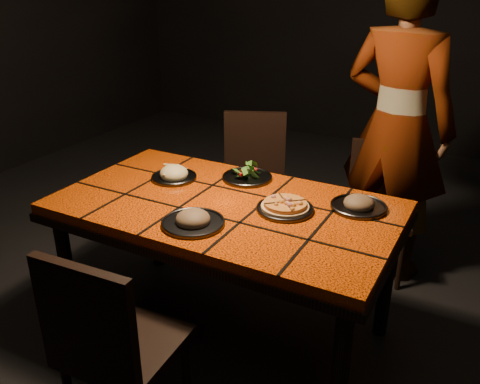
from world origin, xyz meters
The scene contains 11 objects.
room_shell centered at (0.00, 0.00, 1.50)m, with size 6.04×7.04×3.08m.
dining_table centered at (0.00, 0.00, 0.67)m, with size 1.62×0.92×0.75m.
chair_near centered at (-0.03, -0.81, 0.51)m, with size 0.42×0.42×0.89m.
chair_far_left centered at (-0.31, 0.92, 0.52)m, with size 0.54×0.54×0.91m.
chair_far_right centered at (0.50, 0.99, 0.47)m, with size 0.46×0.46×0.82m.
diner centered at (0.55, 1.05, 0.92)m, with size 0.67×0.44×1.85m, color brown.
plate_pizza centered at (0.28, 0.06, 0.77)m, with size 0.31×0.31×0.04m.
plate_pasta centered at (-0.38, 0.13, 0.77)m, with size 0.24×0.24×0.08m.
plate_salad centered at (-0.04, 0.31, 0.78)m, with size 0.26×0.26×0.07m.
plate_mushroom_a centered at (-0.01, -0.26, 0.77)m, with size 0.28×0.28×0.09m.
plate_mushroom_b centered at (0.57, 0.24, 0.77)m, with size 0.26×0.26×0.09m.
Camera 1 is at (1.10, -1.88, 1.77)m, focal length 38.00 mm.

